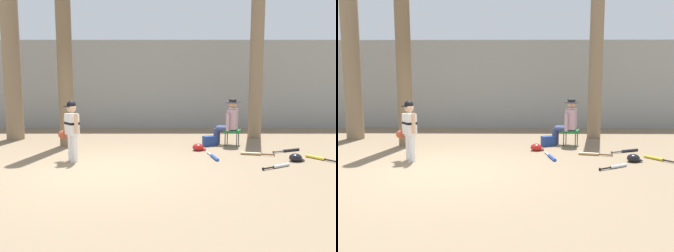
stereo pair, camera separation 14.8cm
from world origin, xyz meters
The scene contains 16 objects.
ground_plane centered at (0.00, 0.00, 0.00)m, with size 60.00×60.00×0.00m, color #7F6B51.
concrete_back_wall centered at (0.00, 5.81, 1.47)m, with size 18.00×0.36×2.95m, color gray.
tree_near_player centered at (-1.40, 2.52, 2.51)m, with size 0.56×0.56×5.59m.
tree_behind_spectator centered at (3.73, 3.79, 2.45)m, with size 0.56×0.56×5.46m.
young_ballplayer centered at (-0.85, 0.79, 0.74)m, with size 0.54×0.48×1.31m.
folding_stool centered at (2.87, 2.57, 0.36)m, with size 0.51×0.51×0.41m.
seated_spectator centered at (2.78, 2.60, 0.64)m, with size 0.68×0.54×1.20m.
handbag_beside_stool centered at (2.28, 2.49, 0.13)m, with size 0.34×0.18×0.26m, color navy.
tree_far_left centered at (-3.13, 3.48, 2.63)m, with size 0.66×0.66×5.90m.
bat_aluminum_silver centered at (3.43, 0.21, 0.03)m, with size 0.65×0.43×0.07m.
bat_black_composite centered at (4.11, 1.75, 0.03)m, with size 0.73×0.37×0.07m.
bat_blue_youth centered at (2.22, 1.04, 0.03)m, with size 0.20×0.82×0.07m.
bat_yellow_trainer centered at (4.49, 0.95, 0.03)m, with size 0.50×0.65×0.07m.
bat_wood_tan centered at (3.17, 1.38, 0.03)m, with size 0.76×0.24×0.07m.
batting_helmet_black centered at (3.93, 0.75, 0.08)m, with size 0.32×0.25×0.18m.
batting_helmet_red centered at (1.94, 1.89, 0.08)m, with size 0.32×0.25×0.19m.
Camera 2 is at (1.35, -7.23, 1.90)m, focal length 40.88 mm.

